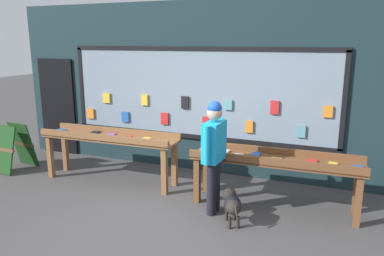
# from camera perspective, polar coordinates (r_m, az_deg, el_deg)

# --- Properties ---
(ground_plane) EXTENTS (40.00, 40.00, 0.00)m
(ground_plane) POSITION_cam_1_polar(r_m,az_deg,el_deg) (5.39, -5.99, -14.25)
(ground_plane) COLOR #474444
(shopfront_facade) EXTENTS (8.44, 0.29, 3.20)m
(shopfront_facade) POSITION_cam_1_polar(r_m,az_deg,el_deg) (7.06, 2.41, 5.90)
(shopfront_facade) COLOR #192D33
(shopfront_facade) RESTS_ON ground_plane
(display_table_left) EXTENTS (2.52, 0.65, 0.93)m
(display_table_left) POSITION_cam_1_polar(r_m,az_deg,el_deg) (6.78, -12.47, -2.00)
(display_table_left) COLOR brown
(display_table_left) RESTS_ON ground_plane
(display_table_right) EXTENTS (2.52, 0.69, 0.86)m
(display_table_right) POSITION_cam_1_polar(r_m,az_deg,el_deg) (5.72, 12.55, -5.37)
(display_table_right) COLOR brown
(display_table_right) RESTS_ON ground_plane
(person_browsing) EXTENTS (0.24, 0.66, 1.67)m
(person_browsing) POSITION_cam_1_polar(r_m,az_deg,el_deg) (5.34, 3.38, -3.22)
(person_browsing) COLOR black
(person_browsing) RESTS_ON ground_plane
(small_dog) EXTENTS (0.41, 0.57, 0.43)m
(small_dog) POSITION_cam_1_polar(r_m,az_deg,el_deg) (5.29, 6.10, -11.33)
(small_dog) COLOR black
(small_dog) RESTS_ON ground_plane
(sandwich_board_sign) EXTENTS (0.64, 0.74, 0.90)m
(sandwich_board_sign) POSITION_cam_1_polar(r_m,az_deg,el_deg) (8.10, -25.55, -2.59)
(sandwich_board_sign) COLOR #193F19
(sandwich_board_sign) RESTS_ON ground_plane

